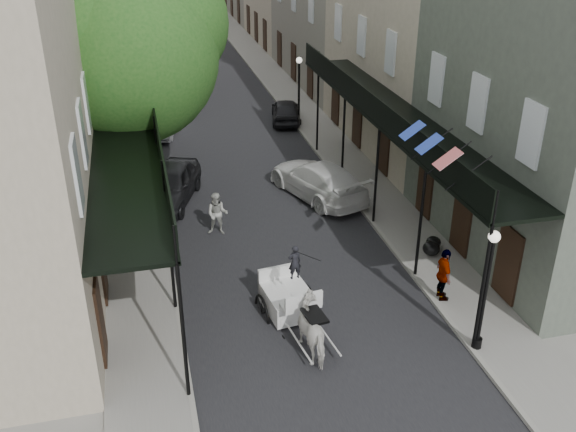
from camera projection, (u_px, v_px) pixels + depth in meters
ground at (317, 329)px, 19.04m from camera, size 140.00×140.00×0.00m
road at (220, 121)px, 36.38m from camera, size 8.00×90.00×0.01m
sidewalk_left at (130, 127)px, 35.30m from camera, size 2.20×90.00×0.12m
sidewalk_right at (305, 113)px, 37.41m from camera, size 2.20×90.00×0.12m
building_row_left at (59, 4)px, 40.86m from camera, size 5.00×80.00×10.50m
gallery_left at (132, 136)px, 22.25m from camera, size 2.20×18.05×4.88m
gallery_right at (390, 115)px, 24.28m from camera, size 2.20×18.05×4.88m
tree_near at (138, 45)px, 24.05m from camera, size 7.31×6.80×9.63m
tree_far at (130, 6)px, 36.47m from camera, size 6.45×6.00×8.61m
lamppost_right_near at (486, 289)px, 17.25m from camera, size 0.32×0.32×3.71m
lamppost_left at (159, 197)px, 22.45m from camera, size 0.32×0.32×3.71m
lamppost_right_far at (299, 90)px, 34.59m from camera, size 0.32×0.32×3.71m
horse at (316, 329)px, 17.75m from camera, size 1.09×1.96×1.58m
carriage at (284, 278)px, 19.68m from camera, size 1.80×2.48×2.64m
pedestrian_walking at (217, 214)px, 24.01m from camera, size 0.96×0.85×1.67m
pedestrian_sidewalk_left at (113, 160)px, 28.79m from camera, size 1.05×0.73×1.49m
pedestrian_sidewalk_right at (444, 275)px, 19.88m from camera, size 0.57×1.08×1.76m
car_left_near at (170, 185)px, 26.54m from camera, size 3.32×4.97×1.57m
car_left_mid at (163, 124)px, 34.10m from camera, size 2.16×3.87×1.21m
car_left_far at (162, 72)px, 43.39m from camera, size 3.73×5.49×1.40m
car_right_near at (318, 180)px, 27.05m from camera, size 3.71×5.67×1.53m
car_right_far at (286, 111)px, 35.98m from camera, size 2.24×4.02×1.29m
trash_bags at (432, 246)px, 22.79m from camera, size 0.87×1.02×0.52m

